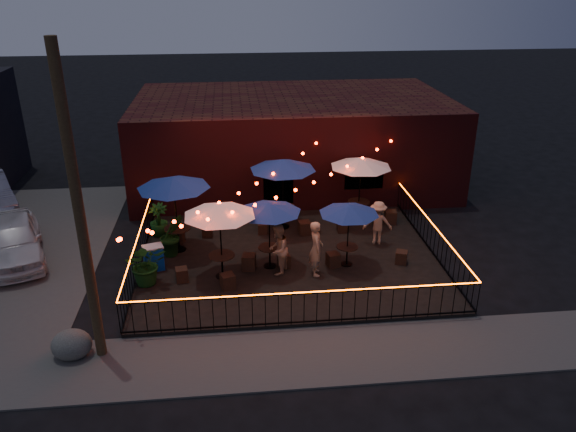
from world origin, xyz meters
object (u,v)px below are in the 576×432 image
object	(u,v)px
cafe_table_2	(269,208)
cafe_table_5	(361,163)
boulder	(72,345)
utility_pole	(80,215)
cafe_table_3	(283,165)
cafe_table_4	(349,210)
cafe_table_0	(219,211)
cooler	(154,258)
cafe_table_1	(173,183)

from	to	relation	value
cafe_table_2	cafe_table_5	xyz separation A→B (m)	(3.74, 3.37, 0.27)
cafe_table_5	boulder	world-z (taller)	cafe_table_5
utility_pole	cafe_table_5	size ratio (longest dim) A/B	2.75
cafe_table_3	cafe_table_4	distance (m)	3.72
cafe_table_4	cafe_table_3	bearing A→B (deg)	119.94
cafe_table_2	cafe_table_3	xyz separation A→B (m)	(0.73, 3.05, 0.39)
cafe_table_0	cooler	bearing A→B (deg)	162.55
cafe_table_1	cafe_table_4	distance (m)	5.94
cafe_table_0	cafe_table_2	size ratio (longest dim) A/B	1.24
cafe_table_1	cafe_table_3	world-z (taller)	cafe_table_1
cooler	boulder	size ratio (longest dim) A/B	0.89
boulder	cafe_table_3	bearing A→B (deg)	49.01
cafe_table_2	cafe_table_3	bearing A→B (deg)	76.48
boulder	cafe_table_1	bearing A→B (deg)	67.37
cafe_table_2	cafe_table_5	size ratio (longest dim) A/B	0.81
utility_pole	cafe_table_5	bearing A→B (deg)	41.24
utility_pole	cafe_table_3	world-z (taller)	utility_pole
cafe_table_0	cafe_table_2	bearing A→B (deg)	18.20
utility_pole	cooler	world-z (taller)	utility_pole
cafe_table_0	cafe_table_3	xyz separation A→B (m)	(2.30, 3.57, 0.20)
cafe_table_1	cafe_table_5	world-z (taller)	cafe_table_1
cafe_table_3	cafe_table_5	size ratio (longest dim) A/B	1.07
cafe_table_0	cafe_table_5	distance (m)	6.57
cafe_table_2	cafe_table_0	bearing A→B (deg)	-161.80
boulder	cafe_table_5	bearing A→B (deg)	38.96
cafe_table_5	cooler	world-z (taller)	cafe_table_5
boulder	cafe_table_0	bearing A→B (deg)	42.38
cafe_table_4	cafe_table_5	bearing A→B (deg)	71.65
cafe_table_1	cafe_table_5	bearing A→B (deg)	15.01
cafe_table_3	utility_pole	bearing A→B (deg)	-127.52
utility_pole	cafe_table_3	xyz separation A→B (m)	(5.44, 7.08, -1.36)
cafe_table_4	boulder	size ratio (longest dim) A/B	2.65
cafe_table_1	cafe_table_4	xyz separation A→B (m)	(5.68, -1.67, -0.52)
cafe_table_1	cafe_table_2	xyz separation A→B (m)	(3.10, -1.54, -0.40)
cafe_table_2	cafe_table_3	distance (m)	3.16
cafe_table_3	cafe_table_5	bearing A→B (deg)	6.02
cafe_table_1	cooler	distance (m)	2.57
cafe_table_3	boulder	bearing A→B (deg)	-130.99
cafe_table_5	cafe_table_2	bearing A→B (deg)	-137.94
utility_pole	cafe_table_4	size ratio (longest dim) A/B	3.14
cafe_table_3	cooler	distance (m)	5.75
cafe_table_2	cooler	xyz separation A→B (m)	(-3.80, 0.19, -1.67)
utility_pole	cafe_table_0	xyz separation A→B (m)	(3.14, 3.51, -1.55)
cafe_table_4	cooler	distance (m)	6.57
cafe_table_5	cooler	distance (m)	8.41
cafe_table_0	cooler	xyz separation A→B (m)	(-2.24, 0.70, -1.86)
utility_pole	cafe_table_5	xyz separation A→B (m)	(8.44, 7.40, -1.48)
utility_pole	cafe_table_0	bearing A→B (deg)	48.24
cafe_table_0	cafe_table_3	bearing A→B (deg)	57.18
cafe_table_0	cafe_table_4	bearing A→B (deg)	5.22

